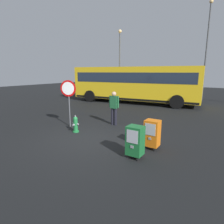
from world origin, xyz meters
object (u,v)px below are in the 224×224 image
at_px(stop_sign, 69,94).
at_px(street_light_far_left, 207,46).
at_px(fire_hydrant, 76,124).
at_px(street_light_near_left, 120,59).
at_px(traffic_cone, 151,129).
at_px(newspaper_box_primary, 135,140).
at_px(newspaper_box_secondary, 152,133).
at_px(pedestrian, 114,106).
at_px(bus_near, 134,83).

height_order(stop_sign, street_light_far_left, street_light_far_left).
height_order(fire_hydrant, street_light_near_left, street_light_near_left).
bearing_deg(traffic_cone, stop_sign, -166.03).
height_order(fire_hydrant, street_light_far_left, street_light_far_left).
relative_size(newspaper_box_primary, traffic_cone, 1.92).
bearing_deg(street_light_far_left, newspaper_box_secondary, -88.84).
bearing_deg(fire_hydrant, pedestrian, 67.09).
bearing_deg(fire_hydrant, street_light_near_left, 110.42).
bearing_deg(fire_hydrant, newspaper_box_secondary, 1.29).
bearing_deg(newspaper_box_primary, street_light_far_left, 90.37).
relative_size(fire_hydrant, bus_near, 0.07).
height_order(bus_near, street_light_near_left, street_light_near_left).
height_order(traffic_cone, bus_near, bus_near).
bearing_deg(bus_near, fire_hydrant, -87.15).
distance_m(newspaper_box_secondary, pedestrian, 3.27).
height_order(fire_hydrant, traffic_cone, fire_hydrant).
xyz_separation_m(stop_sign, bus_near, (-0.64, 8.20, 0.11)).
height_order(traffic_cone, street_light_near_left, street_light_near_left).
bearing_deg(street_light_far_left, street_light_near_left, -155.44).
distance_m(pedestrian, street_light_near_left, 9.67).
xyz_separation_m(newspaper_box_secondary, pedestrian, (-2.69, 1.81, 0.38)).
relative_size(traffic_cone, street_light_far_left, 0.06).
xyz_separation_m(stop_sign, street_light_far_left, (4.05, 12.68, 3.23)).
bearing_deg(street_light_near_left, stop_sign, -73.11).
bearing_deg(fire_hydrant, street_light_far_left, 76.20).
height_order(newspaper_box_primary, pedestrian, pedestrian).
xyz_separation_m(traffic_cone, bus_near, (-4.42, 7.26, 1.45)).
distance_m(newspaper_box_primary, traffic_cone, 2.32).
relative_size(stop_sign, traffic_cone, 4.21).
distance_m(newspaper_box_primary, street_light_near_left, 13.31).
height_order(fire_hydrant, pedestrian, pedestrian).
relative_size(newspaper_box_primary, pedestrian, 0.61).
distance_m(bus_near, street_light_near_left, 3.30).
relative_size(stop_sign, pedestrian, 1.34).
height_order(newspaper_box_primary, street_light_near_left, street_light_near_left).
xyz_separation_m(newspaper_box_primary, pedestrian, (-2.52, 2.76, 0.38)).
bearing_deg(street_light_far_left, stop_sign, -107.73).
relative_size(stop_sign, bus_near, 0.21).
bearing_deg(newspaper_box_secondary, fire_hydrant, -178.71).
distance_m(newspaper_box_primary, newspaper_box_secondary, 0.97).
xyz_separation_m(newspaper_box_primary, street_light_near_left, (-7.03, 10.84, 3.17)).
xyz_separation_m(pedestrian, traffic_cone, (2.15, -0.49, -0.69)).
bearing_deg(pedestrian, street_light_near_left, 119.16).
distance_m(stop_sign, street_light_near_left, 10.16).
bearing_deg(street_light_near_left, street_light_far_left, 24.56).
bearing_deg(street_light_far_left, newspaper_box_primary, -89.63).
bearing_deg(traffic_cone, street_light_near_left, 127.87).
relative_size(stop_sign, street_light_far_left, 0.26).
relative_size(fire_hydrant, street_light_near_left, 0.12).
height_order(pedestrian, street_light_near_left, street_light_near_left).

